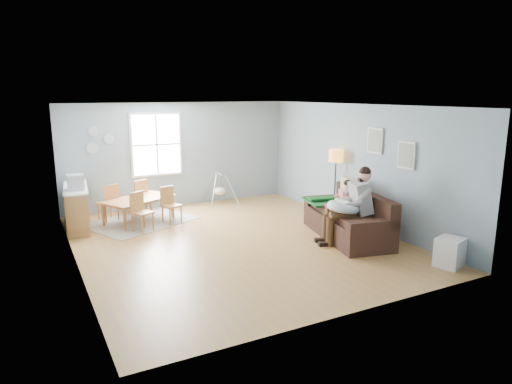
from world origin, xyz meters
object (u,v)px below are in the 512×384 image
toddler (342,198)px  monitor (75,182)px  floor_lamp (336,162)px  storage_cube (450,252)px  chair_se (170,203)px  sofa (350,221)px  chair_ne (139,195)px  chair_nw (109,201)px  chair_sw (140,209)px  baby_swing (219,190)px  counter (77,207)px  dining_table (140,210)px  father (352,203)px

toddler → monitor: (-4.90, 2.75, 0.30)m
floor_lamp → monitor: floor_lamp is taller
storage_cube → chair_se: 6.00m
sofa → chair_ne: sofa is taller
sofa → chair_nw: 5.47m
chair_sw → baby_swing: size_ratio=1.02×
toddler → chair_sw: 4.33m
storage_cube → counter: size_ratio=0.32×
monitor → chair_sw: bearing=-22.7°
dining_table → counter: 1.36m
father → chair_nw: bearing=136.3°
toddler → baby_swing: bearing=108.5°
dining_table → chair_ne: chair_ne is taller
floor_lamp → baby_swing: size_ratio=2.00×
chair_se → chair_ne: size_ratio=0.96×
chair_sw → baby_swing: bearing=30.2°
floor_lamp → chair_ne: bearing=147.6°
chair_sw → chair_ne: size_ratio=0.97×
storage_cube → counter: (-5.39, 5.40, 0.22)m
toddler → chair_nw: bearing=141.8°
chair_sw → counter: (-1.19, 0.82, 0.00)m
chair_ne → counter: 1.58m
chair_se → counter: (-1.95, 0.49, 0.01)m
father → counter: (-4.70, 3.59, -0.35)m
chair_nw → monitor: (-0.75, -0.52, 0.60)m
monitor → baby_swing: size_ratio=0.44×
storage_cube → chair_ne: size_ratio=0.64×
sofa → dining_table: size_ratio=1.59×
chair_nw → sofa: bearing=-39.9°
toddler → chair_nw: toddler is taller
dining_table → counter: bearing=145.8°
chair_se → chair_sw: bearing=-156.3°
father → monitor: father is taller
counter → toddler: bearing=-32.1°
floor_lamp → chair_sw: 4.56m
floor_lamp → father: bearing=-116.6°
toddler → chair_se: 3.92m
chair_sw → dining_table: bearing=77.7°
chair_ne → counter: (-1.49, -0.54, -0.01)m
father → chair_sw: father is taller
counter → baby_swing: counter is taller
chair_ne → dining_table: bearing=-102.4°
father → storage_cube: size_ratio=2.76×
storage_cube → chair_sw: bearing=132.6°
chair_ne → baby_swing: chair_ne is taller
chair_nw → chair_sw: bearing=-66.0°
toddler → counter: 5.77m
storage_cube → counter: 7.63m
chair_ne → monitor: bearing=-150.3°
chair_se → baby_swing: baby_swing is taller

